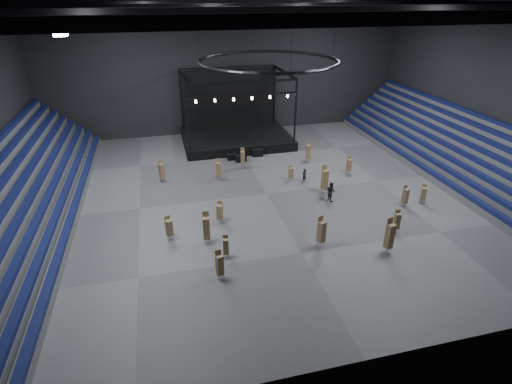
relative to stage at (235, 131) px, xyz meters
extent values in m
plane|color=#4F4F51|center=(0.00, -16.24, -1.45)|extent=(50.00, 50.00, 0.00)
cube|color=black|center=(0.00, 4.76, 7.55)|extent=(50.00, 0.20, 18.00)
cube|color=black|center=(0.00, -37.24, 7.55)|extent=(50.00, 0.20, 18.00)
cube|color=black|center=(25.00, -16.24, 7.55)|extent=(0.20, 42.00, 18.00)
cube|color=#525255|center=(-21.40, -16.24, -1.08)|extent=(7.20, 40.00, 0.75)
cube|color=black|center=(-18.12, -16.24, -0.50)|extent=(0.59, 40.00, 0.40)
cube|color=#525255|center=(-21.85, -16.24, -0.70)|extent=(6.30, 40.00, 1.50)
cube|color=black|center=(-19.02, -16.24, 0.25)|extent=(0.59, 40.00, 0.40)
cube|color=#525255|center=(-22.30, -16.24, -0.33)|extent=(5.40, 40.00, 2.25)
cube|color=black|center=(-19.91, -16.24, 1.00)|extent=(0.59, 40.00, 0.40)
cube|color=#525255|center=(-22.75, -16.24, 0.05)|extent=(4.50, 40.00, 3.00)
cube|color=black|center=(-20.82, -16.24, 1.75)|extent=(0.59, 40.00, 0.40)
cube|color=#525255|center=(-23.20, -16.24, 0.42)|extent=(3.60, 40.00, 3.75)
cube|color=black|center=(-21.71, -16.24, 2.50)|extent=(0.59, 40.00, 0.40)
cube|color=#525255|center=(-23.65, -16.24, 0.80)|extent=(2.70, 40.00, 4.50)
cube|color=black|center=(-22.61, -16.24, 3.25)|extent=(0.59, 40.00, 0.40)
cube|color=#525255|center=(21.40, -16.24, -1.08)|extent=(7.20, 40.00, 0.75)
cube|color=black|center=(18.12, -16.24, -0.50)|extent=(0.59, 40.00, 0.40)
cube|color=#525255|center=(21.85, -16.24, -0.70)|extent=(6.30, 40.00, 1.50)
cube|color=black|center=(19.02, -16.24, 0.25)|extent=(0.59, 40.00, 0.40)
cube|color=#525255|center=(22.30, -16.24, -0.33)|extent=(5.40, 40.00, 2.25)
cube|color=black|center=(19.91, -16.24, 1.00)|extent=(0.59, 40.00, 0.40)
cube|color=#525255|center=(22.75, -16.24, 0.05)|extent=(4.50, 40.00, 3.00)
cube|color=black|center=(20.82, -16.24, 1.75)|extent=(0.59, 40.00, 0.40)
cube|color=#525255|center=(23.20, -16.24, 0.42)|extent=(3.60, 40.00, 3.75)
cube|color=black|center=(21.71, -16.24, 2.50)|extent=(0.59, 40.00, 0.40)
cube|color=#525255|center=(23.65, -16.24, 0.80)|extent=(2.70, 40.00, 4.50)
cube|color=black|center=(22.61, -16.24, 3.25)|extent=(0.59, 40.00, 0.40)
cube|color=#525255|center=(24.10, -16.24, 1.17)|extent=(1.80, 40.00, 5.25)
cube|color=black|center=(23.52, -16.24, 4.00)|extent=(0.59, 40.00, 0.40)
cube|color=#525255|center=(24.55, -16.24, 1.55)|extent=(0.90, 40.00, 6.00)
cube|color=black|center=(24.41, -16.24, 4.75)|extent=(0.59, 40.00, 0.40)
cube|color=black|center=(0.00, -0.74, -0.85)|extent=(14.00, 10.00, 1.20)
cube|color=black|center=(0.00, 4.06, 3.75)|extent=(13.30, 0.30, 8.00)
cylinder|color=black|center=(-6.60, -5.34, 3.65)|extent=(0.24, 0.24, 7.80)
cylinder|color=black|center=(-6.60, 3.86, 3.65)|extent=(0.24, 0.24, 7.80)
cylinder|color=black|center=(6.60, -5.34, 3.65)|extent=(0.24, 0.24, 7.80)
cylinder|color=black|center=(6.60, 3.86, 3.65)|extent=(0.24, 0.24, 7.80)
cube|color=black|center=(0.00, -5.34, 7.55)|extent=(13.40, 0.25, 0.25)
cube|color=black|center=(0.00, 3.86, 7.55)|extent=(13.40, 0.25, 0.25)
cube|color=black|center=(0.00, -5.34, 6.05)|extent=(13.40, 0.20, 0.20)
cylinder|color=white|center=(-5.50, -5.34, 5.65)|extent=(0.24, 0.24, 0.35)
cylinder|color=white|center=(-3.30, -5.34, 5.65)|extent=(0.24, 0.24, 0.35)
cylinder|color=white|center=(-1.10, -5.34, 5.65)|extent=(0.24, 0.24, 0.35)
cylinder|color=white|center=(1.10, -5.34, 5.65)|extent=(0.24, 0.24, 0.35)
cylinder|color=white|center=(3.30, -5.34, 5.65)|extent=(0.24, 0.24, 0.35)
cylinder|color=white|center=(5.50, -5.34, 5.65)|extent=(0.24, 0.24, 0.35)
torus|color=black|center=(0.00, -16.24, 11.55)|extent=(12.30, 12.30, 0.30)
cylinder|color=black|center=(6.00, -16.24, 14.05)|extent=(0.04, 0.04, 5.00)
cylinder|color=black|center=(0.00, -10.24, 14.05)|extent=(0.04, 0.04, 5.00)
cylinder|color=black|center=(-6.00, -16.24, 14.05)|extent=(0.04, 0.04, 5.00)
cylinder|color=black|center=(0.00, -22.24, 14.05)|extent=(0.04, 0.04, 5.00)
cube|color=black|center=(0.00, -31.24, 15.75)|extent=(49.00, 0.35, 0.70)
cube|color=black|center=(0.00, -23.24, 15.75)|extent=(49.00, 0.35, 0.70)
cube|color=black|center=(0.00, -16.24, 15.75)|extent=(49.00, 0.35, 0.70)
cube|color=black|center=(0.00, -9.24, 15.75)|extent=(49.00, 0.35, 0.70)
cube|color=black|center=(0.00, -1.24, 15.75)|extent=(49.00, 0.35, 0.70)
cube|color=white|center=(-14.00, -28.24, 15.15)|extent=(0.60, 0.60, 0.25)
cube|color=white|center=(-10.00, -12.24, 15.15)|extent=(0.60, 0.60, 0.25)
cube|color=white|center=(10.00, -12.24, 15.15)|extent=(0.60, 0.60, 0.25)
cube|color=white|center=(-4.00, -20.24, 15.15)|extent=(0.60, 0.60, 0.25)
cube|color=white|center=(4.00, -20.24, 15.15)|extent=(0.60, 0.60, 0.25)
cube|color=black|center=(-1.68, -6.46, -1.08)|extent=(1.17, 0.66, 0.75)
cube|color=black|center=(-0.76, -7.23, -1.03)|extent=(1.39, 0.94, 0.85)
cube|color=black|center=(1.59, -6.03, -1.00)|extent=(1.39, 0.77, 0.89)
cylinder|color=silver|center=(-6.93, -28.42, -1.25)|extent=(0.03, 0.03, 0.39)
cylinder|color=silver|center=(-6.93, -28.05, -1.25)|extent=(0.03, 0.03, 0.39)
cylinder|color=silver|center=(-6.56, -28.42, -1.25)|extent=(0.03, 0.03, 0.39)
cylinder|color=silver|center=(-6.56, -28.05, -1.25)|extent=(0.03, 0.03, 0.39)
cube|color=#8D724E|center=(-6.74, -28.24, -0.27)|extent=(0.58, 0.58, 1.58)
cube|color=#8D724E|center=(-6.80, -28.05, 0.48)|extent=(0.45, 0.18, 0.87)
cylinder|color=silver|center=(-4.38, -11.83, -1.23)|extent=(0.03, 0.03, 0.43)
cylinder|color=silver|center=(-4.38, -11.42, -1.23)|extent=(0.03, 0.03, 0.43)
cylinder|color=silver|center=(-3.96, -11.83, -1.23)|extent=(0.03, 0.03, 0.43)
cylinder|color=silver|center=(-3.96, -11.42, -1.23)|extent=(0.03, 0.03, 0.43)
cube|color=#8D724E|center=(-4.17, -11.62, -0.25)|extent=(0.61, 0.61, 1.55)
cube|color=#8D724E|center=(-4.13, -11.41, 0.48)|extent=(0.50, 0.16, 0.85)
cylinder|color=silver|center=(-10.15, -22.46, -1.24)|extent=(0.03, 0.03, 0.41)
cylinder|color=silver|center=(-10.15, -22.07, -1.24)|extent=(0.03, 0.03, 0.41)
cylinder|color=silver|center=(-9.76, -22.46, -1.24)|extent=(0.03, 0.03, 0.41)
cylinder|color=silver|center=(-9.76, -22.07, -1.24)|extent=(0.03, 0.03, 0.41)
cube|color=#8D724E|center=(-9.95, -22.26, -0.33)|extent=(0.63, 0.63, 1.42)
cube|color=#8D724E|center=(-10.02, -22.07, 0.33)|extent=(0.47, 0.22, 0.78)
cylinder|color=silver|center=(6.87, -9.47, -1.25)|extent=(0.03, 0.03, 0.40)
cylinder|color=silver|center=(6.87, -9.08, -1.25)|extent=(0.03, 0.03, 0.40)
cylinder|color=silver|center=(7.25, -9.47, -1.25)|extent=(0.03, 0.03, 0.40)
cylinder|color=silver|center=(7.25, -9.08, -1.25)|extent=(0.03, 0.03, 0.40)
cube|color=#8D724E|center=(7.06, -9.27, -0.20)|extent=(0.54, 0.54, 1.69)
cube|color=#8D724E|center=(7.08, -9.07, 0.59)|extent=(0.47, 0.12, 0.93)
cylinder|color=silver|center=(5.47, -17.67, -1.22)|extent=(0.03, 0.03, 0.45)
cylinder|color=silver|center=(5.47, -17.24, -1.22)|extent=(0.03, 0.03, 0.45)
cylinder|color=silver|center=(5.90, -17.67, -1.22)|extent=(0.03, 0.03, 0.45)
cylinder|color=silver|center=(5.90, -17.24, -1.22)|extent=(0.03, 0.03, 0.45)
cube|color=#8D724E|center=(5.69, -17.45, 0.04)|extent=(0.60, 0.60, 2.08)
cube|color=#8D724E|center=(5.66, -17.23, 1.03)|extent=(0.53, 0.12, 1.14)
cylinder|color=silver|center=(8.62, -25.94, -1.26)|extent=(0.03, 0.03, 0.37)
cylinder|color=silver|center=(8.62, -25.58, -1.26)|extent=(0.03, 0.03, 0.37)
cylinder|color=silver|center=(8.97, -25.94, -1.26)|extent=(0.03, 0.03, 0.37)
cylinder|color=silver|center=(8.97, -25.58, -1.26)|extent=(0.03, 0.03, 0.37)
cube|color=#8D724E|center=(8.79, -25.76, -0.38)|extent=(0.53, 0.53, 1.41)
cube|color=#8D724E|center=(8.83, -25.58, 0.28)|extent=(0.43, 0.14, 0.77)
cylinder|color=silver|center=(-1.15, -9.49, -1.26)|extent=(0.03, 0.03, 0.38)
cylinder|color=silver|center=(-1.15, -9.13, -1.26)|extent=(0.03, 0.03, 0.38)
cylinder|color=silver|center=(-0.78, -9.49, -1.26)|extent=(0.03, 0.03, 0.38)
cylinder|color=silver|center=(-0.78, -9.13, -1.26)|extent=(0.03, 0.03, 0.38)
cube|color=#8D724E|center=(-0.96, -9.31, -0.23)|extent=(0.52, 0.52, 1.68)
cube|color=#8D724E|center=(-0.94, -9.12, 0.56)|extent=(0.44, 0.12, 0.92)
cylinder|color=silver|center=(13.82, -22.04, -1.26)|extent=(0.03, 0.03, 0.37)
cylinder|color=silver|center=(13.82, -21.69, -1.26)|extent=(0.03, 0.03, 0.37)
cylinder|color=silver|center=(14.18, -22.04, -1.26)|extent=(0.03, 0.03, 0.37)
cylinder|color=silver|center=(14.18, -21.69, -1.26)|extent=(0.03, 0.03, 0.37)
cube|color=#8D724E|center=(14.00, -21.86, -0.41)|extent=(0.59, 0.59, 1.33)
cube|color=#8D724E|center=(14.07, -21.69, 0.20)|extent=(0.42, 0.22, 0.73)
cylinder|color=silver|center=(3.17, -13.98, -1.28)|extent=(0.03, 0.03, 0.35)
cylinder|color=silver|center=(3.17, -13.65, -1.28)|extent=(0.03, 0.03, 0.35)
cylinder|color=silver|center=(3.50, -13.98, -1.28)|extent=(0.03, 0.03, 0.35)
cylinder|color=silver|center=(3.50, -13.65, -1.28)|extent=(0.03, 0.03, 0.35)
cube|color=#8D724E|center=(3.34, -13.81, -0.53)|extent=(0.51, 0.51, 1.15)
cube|color=#8D724E|center=(3.30, -13.64, 0.00)|extent=(0.40, 0.15, 0.63)
cylinder|color=silver|center=(11.83, -22.11, -1.26)|extent=(0.03, 0.03, 0.37)
cylinder|color=silver|center=(11.83, -21.76, -1.26)|extent=(0.03, 0.03, 0.37)
cylinder|color=silver|center=(12.18, -22.11, -1.26)|extent=(0.03, 0.03, 0.37)
cylinder|color=silver|center=(12.18, -21.76, -1.26)|extent=(0.03, 0.03, 0.37)
cube|color=#8D724E|center=(12.00, -21.93, -0.33)|extent=(0.52, 0.52, 1.49)
cube|color=#8D724E|center=(11.97, -21.75, 0.36)|extent=(0.43, 0.13, 0.82)
cylinder|color=silver|center=(1.57, -26.37, -1.23)|extent=(0.03, 0.03, 0.43)
cylinder|color=silver|center=(1.57, -25.96, -1.23)|extent=(0.03, 0.03, 0.43)
cylinder|color=silver|center=(1.98, -26.37, -1.23)|extent=(0.03, 0.03, 0.43)
cylinder|color=silver|center=(1.98, -25.96, -1.23)|extent=(0.03, 0.03, 0.43)
cube|color=#8D724E|center=(1.78, -26.16, -0.10)|extent=(0.68, 0.68, 1.83)
cube|color=#8D724E|center=(1.70, -25.96, 0.77)|extent=(0.49, 0.24, 1.01)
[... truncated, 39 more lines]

